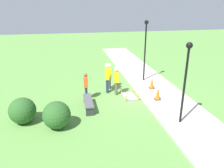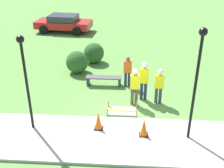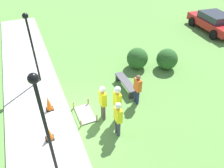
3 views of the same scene
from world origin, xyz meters
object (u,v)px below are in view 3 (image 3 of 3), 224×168
at_px(traffic_cone_near_patch, 49,103).
at_px(lamppost_far, 31,39).
at_px(lamppost_near, 44,118).
at_px(traffic_cone_far_patch, 49,133).
at_px(park_bench, 126,83).
at_px(worker_supervisor, 117,101).
at_px(worker_assistant, 103,100).
at_px(bystander_in_orange_shirt, 138,88).
at_px(parked_car_red, 214,22).
at_px(worker_trainee, 118,116).

relative_size(traffic_cone_near_patch, lamppost_far, 0.20).
height_order(traffic_cone_near_patch, lamppost_near, lamppost_near).
height_order(traffic_cone_near_patch, traffic_cone_far_patch, traffic_cone_near_patch).
height_order(park_bench, worker_supervisor, worker_supervisor).
relative_size(worker_assistant, bystander_in_orange_shirt, 1.10).
bearing_deg(bystander_in_orange_shirt, park_bench, -179.85).
distance_m(worker_assistant, lamppost_far, 4.77).
distance_m(worker_supervisor, parked_car_red, 12.85).
distance_m(traffic_cone_far_patch, worker_supervisor, 3.00).
height_order(traffic_cone_far_patch, lamppost_near, lamppost_near).
distance_m(bystander_in_orange_shirt, lamppost_far, 5.67).
xyz_separation_m(traffic_cone_far_patch, worker_supervisor, (0.08, 2.91, 0.71)).
height_order(traffic_cone_near_patch, park_bench, traffic_cone_near_patch).
height_order(worker_assistant, parked_car_red, worker_assistant).
bearing_deg(lamppost_far, park_bench, 59.14).
height_order(lamppost_near, lamppost_far, lamppost_near).
bearing_deg(worker_assistant, lamppost_far, -151.07).
height_order(traffic_cone_far_patch, lamppost_far, lamppost_far).
distance_m(traffic_cone_near_patch, traffic_cone_far_patch, 1.76).
xyz_separation_m(bystander_in_orange_shirt, lamppost_far, (-3.62, -4.04, 1.65)).
bearing_deg(lamppost_far, worker_assistant, 28.93).
height_order(worker_supervisor, bystander_in_orange_shirt, worker_supervisor).
relative_size(traffic_cone_far_patch, worker_assistant, 0.40).
relative_size(traffic_cone_near_patch, worker_assistant, 0.42).
bearing_deg(bystander_in_orange_shirt, worker_trainee, -48.82).
xyz_separation_m(park_bench, bystander_in_orange_shirt, (1.21, 0.00, 0.56)).
bearing_deg(worker_supervisor, parked_car_red, 119.04).
relative_size(worker_assistant, parked_car_red, 0.37).
relative_size(worker_supervisor, lamppost_far, 0.51).
distance_m(traffic_cone_near_patch, parked_car_red, 14.53).
relative_size(park_bench, worker_trainee, 1.08).
relative_size(worker_supervisor, bystander_in_orange_shirt, 1.19).
bearing_deg(park_bench, traffic_cone_near_patch, -87.62).
bearing_deg(worker_supervisor, lamppost_near, -61.78).
bearing_deg(worker_supervisor, bystander_in_orange_shirt, 119.17).
height_order(traffic_cone_near_patch, worker_assistant, worker_assistant).
bearing_deg(worker_assistant, worker_trainee, 11.24).
bearing_deg(lamppost_near, lamppost_far, 177.59).
relative_size(traffic_cone_far_patch, park_bench, 0.38).
bearing_deg(lamppost_near, parked_car_red, 118.88).
height_order(worker_supervisor, lamppost_far, lamppost_far).
bearing_deg(worker_supervisor, traffic_cone_near_patch, -124.81).
bearing_deg(worker_trainee, park_bench, 148.27).
height_order(traffic_cone_far_patch, parked_car_red, parked_car_red).
height_order(bystander_in_orange_shirt, lamppost_far, lamppost_far).
bearing_deg(worker_trainee, worker_supervisor, 158.35).
bearing_deg(worker_supervisor, traffic_cone_far_patch, -91.53).
distance_m(lamppost_near, lamppost_far, 5.97).
bearing_deg(worker_supervisor, worker_trainee, -21.65).
xyz_separation_m(traffic_cone_near_patch, worker_trainee, (2.48, 2.34, 0.53)).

